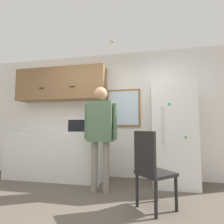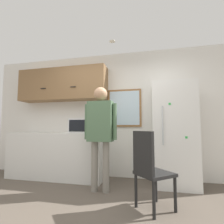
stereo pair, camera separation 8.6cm
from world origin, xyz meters
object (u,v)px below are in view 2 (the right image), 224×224
Objects in this scene: microwave at (84,126)px; person at (100,127)px; chair at (149,167)px; refrigerator at (174,133)px.

microwave is 0.31× the size of person.
chair is (0.81, -0.49, -0.52)m from person.
chair is (-0.43, -1.06, -0.39)m from refrigerator.
person is at bearing -44.70° from microwave.
person reaches higher than microwave.
chair is at bearing -112.08° from refrigerator.
microwave is 0.29× the size of refrigerator.
person is at bearing -155.37° from refrigerator.
person is 0.93× the size of refrigerator.
microwave is 0.68m from person.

